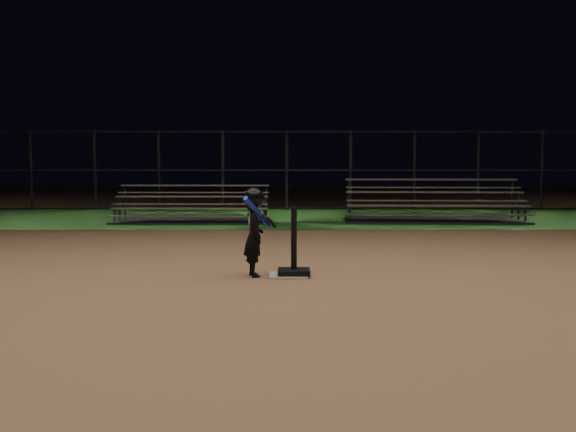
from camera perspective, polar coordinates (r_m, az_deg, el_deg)
The scene contains 8 objects.
ground at distance 7.92m, azimuth 0.02°, elevation -5.20°, with size 80.00×80.00×0.00m, color #A7724C.
grass_strip at distance 17.87m, azimuth -0.09°, elevation -0.05°, with size 60.00×8.00×0.01m, color #245C1D.
home_plate at distance 7.92m, azimuth 0.02°, elevation -5.11°, with size 0.45×0.45×0.02m, color beige.
batting_tee at distance 7.91m, azimuth 0.51°, elevation -3.93°, with size 0.38×0.38×0.81m.
child_batter at distance 7.87m, azimuth -2.95°, elevation -1.13°, with size 0.43×0.58×1.06m.
bleacher_left at distance 16.12m, azimuth -8.21°, elevation 0.11°, with size 3.69×1.84×0.90m.
bleacher_right at distance 16.52m, azimuth 12.37°, elevation 0.25°, with size 4.37×2.35×1.04m.
backstop_fence at distance 20.82m, azimuth -0.11°, elevation 3.95°, with size 20.08×0.08×2.50m.
Camera 1 is at (-0.03, -7.82, 1.27)m, focal length 41.45 mm.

